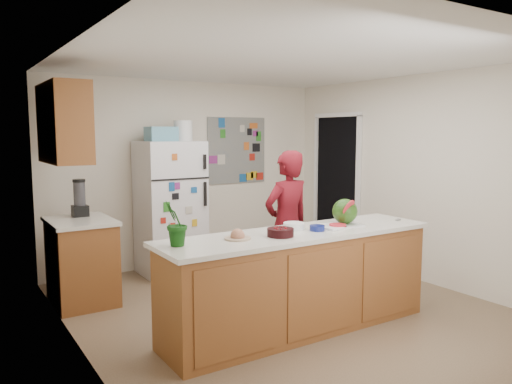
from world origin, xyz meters
TOP-DOWN VIEW (x-y plane):
  - floor at (0.00, 0.00)m, footprint 4.00×4.50m
  - wall_back at (0.00, 2.26)m, footprint 4.00×0.02m
  - wall_left at (-2.01, 0.00)m, footprint 0.02×4.50m
  - wall_right at (2.01, 0.00)m, footprint 0.02×4.50m
  - ceiling at (0.00, 0.00)m, footprint 4.00×4.50m
  - doorway at (1.99, 1.45)m, footprint 0.03×0.85m
  - peninsula_base at (-0.20, -0.50)m, footprint 2.60×0.62m
  - peninsula_top at (-0.20, -0.50)m, footprint 2.68×0.70m
  - side_counter_base at (-1.69, 1.35)m, footprint 0.60×0.80m
  - side_counter_top at (-1.69, 1.35)m, footprint 0.64×0.84m
  - upper_cabinets at (-1.82, 1.30)m, footprint 0.35×1.00m
  - refrigerator at (-0.45, 1.88)m, footprint 0.75×0.70m
  - fridge_top_bin at (-0.55, 1.88)m, footprint 0.35×0.28m
  - photo_collage at (0.75, 2.24)m, footprint 0.95×0.01m
  - person at (0.25, 0.31)m, footprint 0.62×0.44m
  - blender_appliance at (-1.64, 1.54)m, footprint 0.12×0.12m
  - cutting_board at (0.31, -0.49)m, footprint 0.40×0.32m
  - watermelon at (0.37, -0.47)m, footprint 0.24×0.24m
  - watermelon_slice at (0.21, -0.54)m, footprint 0.16×0.16m
  - cherry_bowl at (-0.47, -0.58)m, footprint 0.30×0.30m
  - white_bowl at (-0.17, -0.38)m, footprint 0.25×0.25m
  - cobalt_bowl at (-0.04, -0.55)m, footprint 0.18×0.18m
  - plate at (-0.84, -0.48)m, footprint 0.28×0.28m
  - paper_towel at (0.13, -0.58)m, footprint 0.17×0.16m
  - keys at (1.00, -0.58)m, footprint 0.09×0.07m
  - potted_plant at (-1.38, -0.45)m, footprint 0.26×0.25m

SIDE VIEW (x-z plane):
  - floor at x=0.00m, z-range -0.02..0.00m
  - side_counter_base at x=-1.69m, z-range 0.00..0.86m
  - peninsula_base at x=-0.20m, z-range 0.00..0.88m
  - person at x=0.25m, z-range 0.00..1.62m
  - refrigerator at x=-0.45m, z-range 0.00..1.70m
  - side_counter_top at x=-1.69m, z-range 0.86..0.90m
  - peninsula_top at x=-0.20m, z-range 0.88..0.92m
  - cutting_board at x=0.31m, z-range 0.92..0.93m
  - keys at x=1.00m, z-range 0.92..0.93m
  - plate at x=-0.84m, z-range 0.92..0.94m
  - paper_towel at x=0.13m, z-range 0.92..0.94m
  - watermelon_slice at x=0.21m, z-range 0.93..0.95m
  - cobalt_bowl at x=-0.04m, z-range 0.92..0.97m
  - white_bowl at x=-0.17m, z-range 0.92..0.98m
  - cherry_bowl at x=-0.47m, z-range 0.92..0.99m
  - doorway at x=1.99m, z-range 0.00..2.04m
  - watermelon at x=0.37m, z-range 0.93..1.17m
  - blender_appliance at x=-1.64m, z-range 0.90..1.28m
  - potted_plant at x=-1.38m, z-range 0.92..1.29m
  - wall_back at x=0.00m, z-range 0.00..2.50m
  - wall_left at x=-2.01m, z-range 0.00..2.50m
  - wall_right at x=2.01m, z-range 0.00..2.50m
  - photo_collage at x=0.75m, z-range 1.08..2.02m
  - fridge_top_bin at x=-0.55m, z-range 1.70..1.88m
  - upper_cabinets at x=-1.82m, z-range 1.50..2.30m
  - ceiling at x=0.00m, z-range 2.50..2.52m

